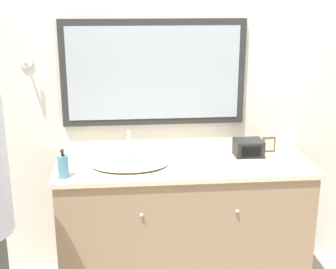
% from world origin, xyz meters
% --- Properties ---
extents(wall_back, '(8.00, 0.18, 2.55)m').
position_xyz_m(wall_back, '(-0.01, 0.67, 1.28)').
color(wall_back, silver).
rests_on(wall_back, ground_plane).
extents(vanity_counter, '(1.71, 0.61, 0.90)m').
position_xyz_m(vanity_counter, '(0.00, 0.34, 0.45)').
color(vanity_counter, '#937556').
rests_on(vanity_counter, ground_plane).
extents(sink_basin, '(0.49, 0.38, 0.19)m').
position_xyz_m(sink_basin, '(-0.36, 0.31, 0.92)').
color(sink_basin, silver).
rests_on(sink_basin, vanity_counter).
extents(soap_bottle, '(0.07, 0.07, 0.18)m').
position_xyz_m(soap_bottle, '(-0.77, 0.15, 0.98)').
color(soap_bottle, teal).
rests_on(soap_bottle, vanity_counter).
extents(appliance_box, '(0.19, 0.16, 0.12)m').
position_xyz_m(appliance_box, '(0.46, 0.43, 0.96)').
color(appliance_box, black).
rests_on(appliance_box, vanity_counter).
extents(picture_frame, '(0.09, 0.01, 0.11)m').
position_xyz_m(picture_frame, '(0.62, 0.50, 0.96)').
color(picture_frame, brown).
rests_on(picture_frame, vanity_counter).
extents(hand_towel_near_sink, '(0.18, 0.14, 0.04)m').
position_xyz_m(hand_towel_near_sink, '(0.42, 0.19, 0.92)').
color(hand_towel_near_sink, white).
rests_on(hand_towel_near_sink, vanity_counter).
extents(metal_tray, '(0.15, 0.10, 0.01)m').
position_xyz_m(metal_tray, '(0.25, 0.28, 0.91)').
color(metal_tray, silver).
rests_on(metal_tray, vanity_counter).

